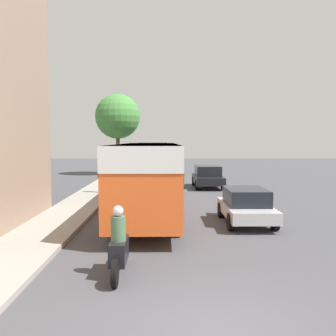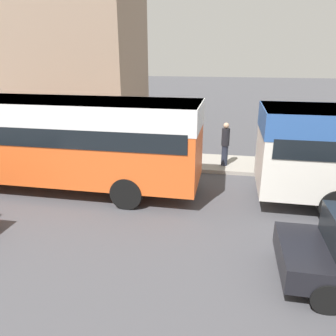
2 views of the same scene
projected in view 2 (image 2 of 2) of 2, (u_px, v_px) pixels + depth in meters
name	position (u px, v px, depth m)	size (l,w,h in m)	color
building_midblock	(75.00, 38.00, 17.10)	(5.23, 6.47, 10.56)	gray
bus_lead	(39.00, 131.00, 11.14)	(2.53, 11.03, 3.13)	#EA5B23
pedestrian_near_curb	(225.00, 143.00, 13.28)	(0.32, 0.32, 1.79)	#232838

